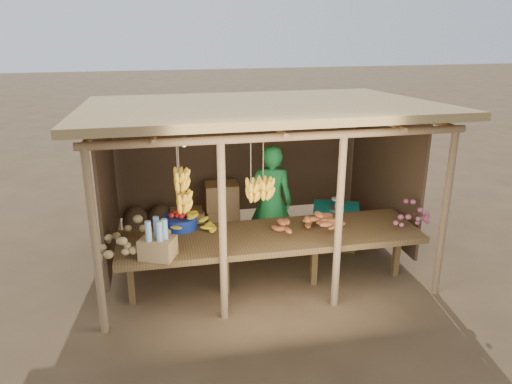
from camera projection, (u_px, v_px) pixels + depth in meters
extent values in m
plane|color=brown|center=(256.00, 257.00, 7.58)|extent=(60.00, 60.00, 0.00)
cylinder|color=#93724C|center=(95.00, 245.00, 5.42)|extent=(0.09, 0.09, 2.20)
cylinder|color=#93724C|center=(445.00, 216.00, 6.23)|extent=(0.09, 0.09, 2.20)
cylinder|color=#93724C|center=(113.00, 168.00, 8.20)|extent=(0.09, 0.09, 2.20)
cylinder|color=#93724C|center=(353.00, 155.00, 9.00)|extent=(0.09, 0.09, 2.20)
cylinder|color=#93724C|center=(223.00, 234.00, 5.69)|extent=(0.09, 0.09, 2.20)
cylinder|color=#93724C|center=(339.00, 224.00, 5.96)|extent=(0.09, 0.09, 2.20)
cylinder|color=#93724C|center=(284.00, 137.00, 5.47)|extent=(4.40, 0.09, 0.09)
cylinder|color=#93724C|center=(238.00, 97.00, 8.24)|extent=(4.40, 0.09, 0.09)
cube|color=#A8854E|center=(256.00, 107.00, 6.82)|extent=(4.70, 3.50, 0.28)
cube|color=#4E3824|center=(238.00, 155.00, 8.55)|extent=(4.20, 0.04, 1.98)
cube|color=#4E3824|center=(108.00, 187.00, 6.96)|extent=(0.04, 2.40, 1.98)
cube|color=#4E3824|center=(384.00, 169.00, 7.76)|extent=(0.04, 2.40, 1.98)
cube|color=brown|center=(271.00, 237.00, 6.45)|extent=(3.90, 1.05, 0.08)
cube|color=brown|center=(131.00, 278.00, 6.23)|extent=(0.08, 0.08, 0.72)
cube|color=brown|center=(226.00, 269.00, 6.46)|extent=(0.08, 0.08, 0.72)
cube|color=brown|center=(314.00, 260.00, 6.69)|extent=(0.08, 0.08, 0.72)
cube|color=brown|center=(397.00, 252.00, 6.93)|extent=(0.08, 0.08, 0.72)
cylinder|color=navy|center=(180.00, 222.00, 6.61)|extent=(0.45, 0.45, 0.16)
cube|color=#9A7545|center=(158.00, 248.00, 5.77)|extent=(0.47, 0.43, 0.24)
imported|color=#1B7933|center=(271.00, 202.00, 7.36)|extent=(0.73, 0.58, 1.73)
cube|color=brown|center=(335.00, 228.00, 7.89)|extent=(0.79, 0.73, 0.59)
cube|color=#0C8987|center=(336.00, 209.00, 7.78)|extent=(0.88, 0.82, 0.06)
cube|color=#9A7545|center=(222.00, 220.00, 8.37)|extent=(0.54, 0.43, 0.43)
cube|color=#9A7545|center=(222.00, 196.00, 8.23)|extent=(0.54, 0.43, 0.43)
cube|color=#9A7545|center=(187.00, 222.00, 8.26)|extent=(0.54, 0.43, 0.43)
ellipsoid|color=#4E3824|center=(136.00, 221.00, 8.26)|extent=(0.45, 0.45, 0.60)
ellipsoid|color=#4E3824|center=(161.00, 219.00, 8.33)|extent=(0.45, 0.45, 0.60)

